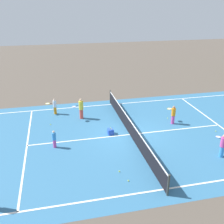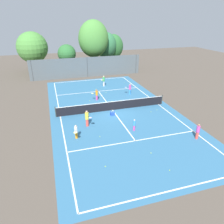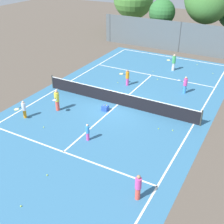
# 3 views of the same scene
# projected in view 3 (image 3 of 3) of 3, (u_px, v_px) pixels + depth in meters

# --- Properties ---
(ground_plane) EXTENTS (80.00, 80.00, 0.00)m
(ground_plane) POSITION_uv_depth(u_px,v_px,m) (118.00, 105.00, 20.83)
(ground_plane) COLOR brown
(court_surface) EXTENTS (13.00, 25.00, 0.01)m
(court_surface) POSITION_uv_depth(u_px,v_px,m) (118.00, 105.00, 20.83)
(court_surface) COLOR teal
(court_surface) RESTS_ON ground_plane
(tennis_net) EXTENTS (11.90, 0.10, 1.10)m
(tennis_net) POSITION_uv_depth(u_px,v_px,m) (118.00, 98.00, 20.58)
(tennis_net) COLOR #333833
(tennis_net) RESTS_ON ground_plane
(perimeter_fence) EXTENTS (18.00, 0.12, 3.20)m
(perimeter_fence) POSITION_uv_depth(u_px,v_px,m) (180.00, 37.00, 30.73)
(perimeter_fence) COLOR #515B60
(perimeter_fence) RESTS_ON ground_plane
(tree_3) EXTENTS (2.94, 2.94, 5.05)m
(tree_3) POSITION_uv_depth(u_px,v_px,m) (162.00, 13.00, 32.54)
(tree_3) COLOR brown
(tree_3) RESTS_ON ground_plane
(player_0) EXTENTS (0.87, 0.40, 1.33)m
(player_0) POSITION_uv_depth(u_px,v_px,m) (127.00, 77.00, 23.47)
(player_0) COLOR #D14799
(player_0) RESTS_ON ground_plane
(player_1) EXTENTS (0.87, 0.36, 1.37)m
(player_1) POSITION_uv_depth(u_px,v_px,m) (185.00, 85.00, 22.16)
(player_1) COLOR #388CD8
(player_1) RESTS_ON ground_plane
(player_2) EXTENTS (0.44, 0.85, 1.23)m
(player_2) POSITION_uv_depth(u_px,v_px,m) (24.00, 109.00, 18.89)
(player_2) COLOR orange
(player_2) RESTS_ON ground_plane
(player_3) EXTENTS (0.23, 0.23, 1.09)m
(player_3) POSITION_uv_depth(u_px,v_px,m) (88.00, 132.00, 16.69)
(player_3) COLOR #D14799
(player_3) RESTS_ON ground_plane
(player_4) EXTENTS (0.59, 0.90, 1.54)m
(player_4) POSITION_uv_depth(u_px,v_px,m) (57.00, 100.00, 19.70)
(player_4) COLOR #E54C3F
(player_4) RESTS_ON ground_plane
(player_5) EXTENTS (0.77, 0.81, 1.51)m
(player_5) POSITION_uv_depth(u_px,v_px,m) (174.00, 62.00, 26.35)
(player_5) COLOR silver
(player_5) RESTS_ON ground_plane
(player_6) EXTENTS (0.29, 0.29, 1.35)m
(player_6) POSITION_uv_depth(u_px,v_px,m) (138.00, 187.00, 12.63)
(player_6) COLOR #E54C3F
(player_6) RESTS_ON ground_plane
(ball_crate) EXTENTS (0.41, 0.36, 0.43)m
(ball_crate) POSITION_uv_depth(u_px,v_px,m) (105.00, 108.00, 19.98)
(ball_crate) COLOR blue
(ball_crate) RESTS_ON ground_plane
(tennis_ball_0) EXTENTS (0.07, 0.07, 0.07)m
(tennis_ball_0) POSITION_uv_depth(u_px,v_px,m) (118.00, 83.00, 24.17)
(tennis_ball_0) COLOR #CCE533
(tennis_ball_0) RESTS_ON ground_plane
(tennis_ball_1) EXTENTS (0.07, 0.07, 0.07)m
(tennis_ball_1) POSITION_uv_depth(u_px,v_px,m) (47.00, 175.00, 14.27)
(tennis_ball_1) COLOR #CCE533
(tennis_ball_1) RESTS_ON ground_plane
(tennis_ball_2) EXTENTS (0.07, 0.07, 0.07)m
(tennis_ball_2) POSITION_uv_depth(u_px,v_px,m) (100.00, 97.00, 21.77)
(tennis_ball_2) COLOR #CCE533
(tennis_ball_2) RESTS_ON ground_plane
(tennis_ball_3) EXTENTS (0.07, 0.07, 0.07)m
(tennis_ball_3) POSITION_uv_depth(u_px,v_px,m) (213.00, 74.00, 25.95)
(tennis_ball_3) COLOR #CCE533
(tennis_ball_3) RESTS_ON ground_plane
(tennis_ball_4) EXTENTS (0.07, 0.07, 0.07)m
(tennis_ball_4) POSITION_uv_depth(u_px,v_px,m) (21.00, 206.00, 12.54)
(tennis_ball_4) COLOR #CCE533
(tennis_ball_4) RESTS_ON ground_plane
(tennis_ball_5) EXTENTS (0.07, 0.07, 0.07)m
(tennis_ball_5) POSITION_uv_depth(u_px,v_px,m) (158.00, 79.00, 24.77)
(tennis_ball_5) COLOR #CCE533
(tennis_ball_5) RESTS_ON ground_plane
(tennis_ball_6) EXTENTS (0.07, 0.07, 0.07)m
(tennis_ball_6) POSITION_uv_depth(u_px,v_px,m) (153.00, 71.00, 26.39)
(tennis_ball_6) COLOR #CCE533
(tennis_ball_6) RESTS_ON ground_plane
(tennis_ball_7) EXTENTS (0.07, 0.07, 0.07)m
(tennis_ball_7) POSITION_uv_depth(u_px,v_px,m) (44.00, 127.00, 18.11)
(tennis_ball_7) COLOR #CCE533
(tennis_ball_7) RESTS_ON ground_plane
(tennis_ball_8) EXTENTS (0.07, 0.07, 0.07)m
(tennis_ball_8) POSITION_uv_depth(u_px,v_px,m) (159.00, 129.00, 17.97)
(tennis_ball_8) COLOR #CCE533
(tennis_ball_8) RESTS_ON ground_plane
(tennis_ball_9) EXTENTS (0.07, 0.07, 0.07)m
(tennis_ball_9) POSITION_uv_depth(u_px,v_px,m) (197.00, 65.00, 27.99)
(tennis_ball_9) COLOR #CCE533
(tennis_ball_9) RESTS_ON ground_plane
(tennis_ball_11) EXTENTS (0.07, 0.07, 0.07)m
(tennis_ball_11) POSITION_uv_depth(u_px,v_px,m) (173.00, 130.00, 17.80)
(tennis_ball_11) COLOR #CCE533
(tennis_ball_11) RESTS_ON ground_plane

